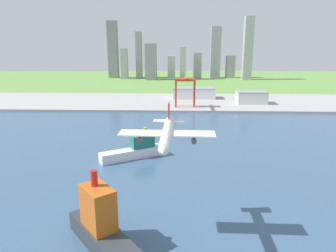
# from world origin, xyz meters

# --- Properties ---
(ground_plane) EXTENTS (2400.00, 2400.00, 0.00)m
(ground_plane) POSITION_xyz_m (0.00, 300.00, 0.00)
(ground_plane) COLOR #639345
(water_bay) EXTENTS (840.00, 360.00, 0.15)m
(water_bay) POSITION_xyz_m (0.00, 240.00, 0.07)
(water_bay) COLOR #385675
(water_bay) RESTS_ON ground
(industrial_pier) EXTENTS (840.00, 140.00, 2.50)m
(industrial_pier) POSITION_xyz_m (0.00, 490.00, 1.25)
(industrial_pier) COLOR #A09E9C
(industrial_pier) RESTS_ON ground
(airplane_landing) EXTENTS (39.37, 44.50, 12.74)m
(airplane_landing) POSITION_xyz_m (-14.92, 163.97, 46.55)
(airplane_landing) COLOR white
(container_barge) EXTENTS (36.54, 40.73, 32.45)m
(container_barge) POSITION_xyz_m (-41.31, 155.36, 9.50)
(container_barge) COLOR #2D3338
(container_barge) RESTS_ON water_bay
(ferry_boat) EXTENTS (45.26, 32.14, 22.10)m
(ferry_boat) POSITION_xyz_m (-42.14, 260.10, 6.15)
(ferry_boat) COLOR white
(ferry_boat) RESTS_ON water_bay
(port_crane_red) EXTENTS (26.37, 37.79, 39.30)m
(port_crane_red) POSITION_xyz_m (-1.92, 444.08, 30.87)
(port_crane_red) COLOR red
(port_crane_red) RESTS_ON industrial_pier
(warehouse_main) EXTENTS (63.84, 29.30, 15.97)m
(warehouse_main) POSITION_xyz_m (13.02, 515.08, 10.51)
(warehouse_main) COLOR silver
(warehouse_main) RESTS_ON industrial_pier
(warehouse_annex) EXTENTS (41.16, 25.28, 16.73)m
(warehouse_annex) POSITION_xyz_m (90.87, 473.92, 10.89)
(warehouse_annex) COLOR silver
(warehouse_annex) RESTS_ON industrial_pier
(distant_skyline) EXTENTS (353.26, 77.28, 146.89)m
(distant_skyline) POSITION_xyz_m (-15.73, 824.40, 53.97)
(distant_skyline) COLOR gray
(distant_skyline) RESTS_ON ground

